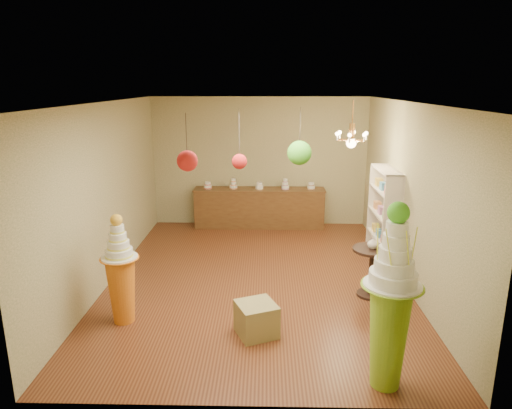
{
  "coord_description": "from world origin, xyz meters",
  "views": [
    {
      "loc": [
        0.16,
        -7.34,
        3.29
      ],
      "look_at": [
        -0.01,
        0.0,
        1.33
      ],
      "focal_mm": 32.0,
      "sensor_mm": 36.0,
      "label": 1
    }
  ],
  "objects_px": {
    "sideboard": "(259,207)",
    "round_table": "(372,265)",
    "pedestal_green": "(390,313)",
    "pedestal_orange": "(121,280)"
  },
  "relations": [
    {
      "from": "sideboard",
      "to": "round_table",
      "type": "xyz_separation_m",
      "value": [
        1.83,
        -3.58,
        0.04
      ]
    },
    {
      "from": "pedestal_green",
      "to": "pedestal_orange",
      "type": "distance_m",
      "value": 3.63
    },
    {
      "from": "pedestal_green",
      "to": "pedestal_orange",
      "type": "relative_size",
      "value": 1.34
    },
    {
      "from": "pedestal_orange",
      "to": "round_table",
      "type": "relative_size",
      "value": 1.98
    },
    {
      "from": "pedestal_green",
      "to": "round_table",
      "type": "bearing_deg",
      "value": 81.79
    },
    {
      "from": "pedestal_green",
      "to": "round_table",
      "type": "xyz_separation_m",
      "value": [
        0.32,
        2.24,
        -0.37
      ]
    },
    {
      "from": "pedestal_green",
      "to": "pedestal_orange",
      "type": "height_order",
      "value": "pedestal_green"
    },
    {
      "from": "sideboard",
      "to": "pedestal_green",
      "type": "bearing_deg",
      "value": -75.5
    },
    {
      "from": "pedestal_orange",
      "to": "round_table",
      "type": "distance_m",
      "value": 3.8
    },
    {
      "from": "pedestal_orange",
      "to": "sideboard",
      "type": "distance_m",
      "value": 4.85
    }
  ]
}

